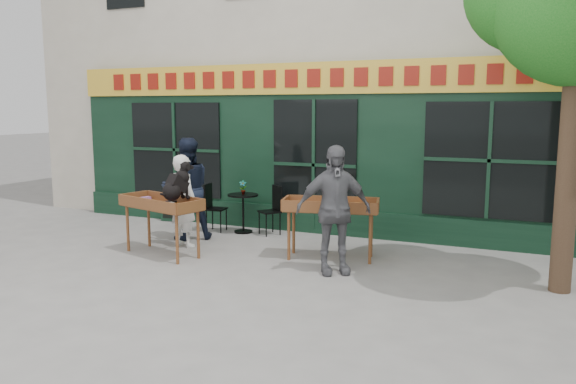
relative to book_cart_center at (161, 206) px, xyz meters
name	(u,v)px	position (x,y,z in m)	size (l,w,h in m)	color
ground	(262,262)	(1.74, 0.24, -0.82)	(80.00, 80.00, 0.00)	slate
building	(368,3)	(1.74, 6.22, 4.15)	(14.00, 7.26, 10.00)	beige
book_cart_center	(161,206)	(0.00, 0.00, 0.00)	(1.61, 1.01, 0.99)	brown
dog	(176,180)	(0.35, -0.05, 0.47)	(0.34, 0.60, 0.60)	black
woman	(183,201)	(0.00, 0.65, 0.00)	(0.60, 0.39, 1.64)	silver
book_cart_right	(331,209)	(2.66, 0.89, 0.00)	(1.60, 0.93, 0.99)	brown
man_right	(334,210)	(2.96, 0.14, 0.14)	(1.12, 0.47, 1.91)	#535458
bistro_table	(243,205)	(0.45, 2.04, -0.28)	(0.60, 0.60, 0.76)	black
bistro_chair_left	(212,203)	(-0.18, 1.93, -0.26)	(0.41, 0.41, 0.95)	black
bistro_chair_right	(274,206)	(1.06, 2.16, -0.26)	(0.51, 0.51, 0.95)	black
potted_plant	(243,187)	(0.45, 2.04, 0.08)	(0.15, 0.10, 0.28)	gray
man_left	(187,189)	(-0.25, 1.14, 0.13)	(0.92, 0.72, 1.90)	black
chalkboard	(174,203)	(-1.45, 2.43, -0.42)	(0.58, 0.26, 0.79)	black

